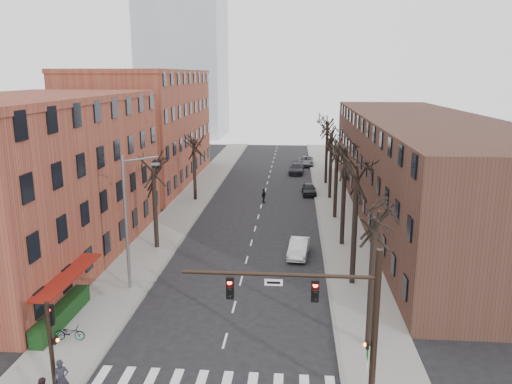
% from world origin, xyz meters
% --- Properties ---
extents(sidewalk_left, '(4.00, 90.00, 0.15)m').
position_xyz_m(sidewalk_left, '(-8.00, 35.00, 0.07)').
color(sidewalk_left, gray).
rests_on(sidewalk_left, ground).
extents(sidewalk_right, '(4.00, 90.00, 0.15)m').
position_xyz_m(sidewalk_right, '(8.00, 35.00, 0.07)').
color(sidewalk_right, gray).
rests_on(sidewalk_right, ground).
extents(building_left_near, '(12.00, 26.00, 12.00)m').
position_xyz_m(building_left_near, '(-16.00, 15.00, 6.00)').
color(building_left_near, brown).
rests_on(building_left_near, ground).
extents(building_left_far, '(12.00, 28.00, 14.00)m').
position_xyz_m(building_left_far, '(-16.00, 44.00, 7.00)').
color(building_left_far, brown).
rests_on(building_left_far, ground).
extents(building_right, '(12.00, 50.00, 10.00)m').
position_xyz_m(building_right, '(16.00, 30.00, 5.00)').
color(building_right, '#452920').
rests_on(building_right, ground).
extents(awning_left, '(1.20, 7.00, 0.15)m').
position_xyz_m(awning_left, '(-9.40, 6.00, 0.00)').
color(awning_left, maroon).
rests_on(awning_left, ground).
extents(hedge, '(0.80, 6.00, 1.00)m').
position_xyz_m(hedge, '(-9.50, 5.00, 0.65)').
color(hedge, '#153813').
rests_on(hedge, sidewalk_left).
extents(tree_right_a, '(5.20, 5.20, 10.00)m').
position_xyz_m(tree_right_a, '(7.60, 4.00, 0.00)').
color(tree_right_a, black).
rests_on(tree_right_a, ground).
extents(tree_right_b, '(5.20, 5.20, 10.80)m').
position_xyz_m(tree_right_b, '(7.60, 12.00, 0.00)').
color(tree_right_b, black).
rests_on(tree_right_b, ground).
extents(tree_right_c, '(5.20, 5.20, 11.60)m').
position_xyz_m(tree_right_c, '(7.60, 20.00, 0.00)').
color(tree_right_c, black).
rests_on(tree_right_c, ground).
extents(tree_right_d, '(5.20, 5.20, 10.00)m').
position_xyz_m(tree_right_d, '(7.60, 28.00, 0.00)').
color(tree_right_d, black).
rests_on(tree_right_d, ground).
extents(tree_right_e, '(5.20, 5.20, 10.80)m').
position_xyz_m(tree_right_e, '(7.60, 36.00, 0.00)').
color(tree_right_e, black).
rests_on(tree_right_e, ground).
extents(tree_right_f, '(5.20, 5.20, 11.60)m').
position_xyz_m(tree_right_f, '(7.60, 44.00, 0.00)').
color(tree_right_f, black).
rests_on(tree_right_f, ground).
extents(tree_left_a, '(5.20, 5.20, 9.50)m').
position_xyz_m(tree_left_a, '(-7.60, 18.00, 0.00)').
color(tree_left_a, black).
rests_on(tree_left_a, ground).
extents(tree_left_b, '(5.20, 5.20, 9.50)m').
position_xyz_m(tree_left_b, '(-7.60, 34.00, 0.00)').
color(tree_left_b, black).
rests_on(tree_left_b, ground).
extents(signal_mast_arm, '(8.14, 0.30, 7.20)m').
position_xyz_m(signal_mast_arm, '(5.45, -1.00, 4.40)').
color(signal_mast_arm, black).
rests_on(signal_mast_arm, ground).
extents(signal_pole_left, '(0.47, 0.44, 4.40)m').
position_xyz_m(signal_pole_left, '(-6.99, -0.95, 2.61)').
color(signal_pole_left, black).
rests_on(signal_pole_left, ground).
extents(streetlight, '(2.45, 0.22, 9.03)m').
position_xyz_m(streetlight, '(-7.03, 10.00, 5.01)').
color(streetlight, slate).
rests_on(streetlight, ground).
extents(silver_sedan, '(1.86, 4.21, 1.34)m').
position_xyz_m(silver_sedan, '(4.00, 17.18, 0.67)').
color(silver_sedan, silver).
rests_on(silver_sedan, ground).
extents(parked_car_near, '(1.81, 4.08, 1.36)m').
position_xyz_m(parked_car_near, '(5.30, 37.86, 0.68)').
color(parked_car_near, black).
rests_on(parked_car_near, ground).
extents(parked_car_mid, '(2.30, 5.14, 1.47)m').
position_xyz_m(parked_car_mid, '(3.80, 50.62, 0.73)').
color(parked_car_mid, '#22212A').
rests_on(parked_car_mid, ground).
extents(parked_car_far, '(2.47, 5.18, 1.43)m').
position_xyz_m(parked_car_far, '(5.26, 57.27, 0.71)').
color(parked_car_far, slate).
rests_on(parked_car_far, ground).
extents(pedestrian_a, '(0.76, 0.66, 1.76)m').
position_xyz_m(pedestrian_a, '(-6.40, -1.50, 1.03)').
color(pedestrian_a, black).
rests_on(pedestrian_a, sidewalk_left).
extents(pedestrian_crossing, '(0.70, 1.02, 1.61)m').
position_xyz_m(pedestrian_crossing, '(0.19, 33.63, 0.81)').
color(pedestrian_crossing, black).
rests_on(pedestrian_crossing, ground).
extents(bicycle, '(1.63, 0.65, 0.84)m').
position_xyz_m(bicycle, '(-8.21, 3.18, 0.57)').
color(bicycle, gray).
rests_on(bicycle, sidewalk_left).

